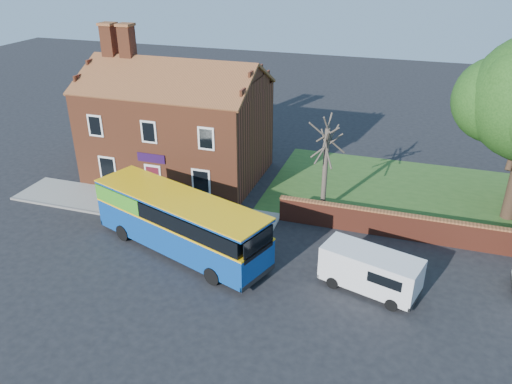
% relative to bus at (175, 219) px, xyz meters
% --- Properties ---
extents(ground, '(120.00, 120.00, 0.00)m').
position_rel_bus_xyz_m(ground, '(2.60, -1.99, -1.87)').
color(ground, black).
rests_on(ground, ground).
extents(pavement, '(18.00, 3.50, 0.12)m').
position_rel_bus_xyz_m(pavement, '(-4.40, 3.76, -1.81)').
color(pavement, gray).
rests_on(pavement, ground).
extents(kerb, '(18.00, 0.15, 0.14)m').
position_rel_bus_xyz_m(kerb, '(-4.40, 2.01, -1.80)').
color(kerb, slate).
rests_on(kerb, ground).
extents(grass_strip, '(26.00, 12.00, 0.04)m').
position_rel_bus_xyz_m(grass_strip, '(15.60, 11.01, -1.85)').
color(grass_strip, '#426B28').
rests_on(grass_strip, ground).
extents(shop_building, '(12.30, 8.13, 10.50)m').
position_rel_bus_xyz_m(shop_building, '(-4.42, 9.51, 1.54)').
color(shop_building, brown).
rests_on(shop_building, ground).
extents(boundary_wall, '(22.00, 0.38, 1.60)m').
position_rel_bus_xyz_m(boundary_wall, '(15.60, 5.01, -1.06)').
color(boundary_wall, maroon).
rests_on(boundary_wall, ground).
extents(bus, '(11.14, 6.20, 3.30)m').
position_rel_bus_xyz_m(bus, '(0.00, 0.00, 0.00)').
color(bus, navy).
rests_on(bus, ground).
extents(van_near, '(5.09, 3.14, 2.09)m').
position_rel_bus_xyz_m(van_near, '(10.70, -0.49, -0.71)').
color(van_near, silver).
rests_on(van_near, ground).
extents(bare_tree, '(2.28, 2.72, 6.09)m').
position_rel_bus_xyz_m(bare_tree, '(6.91, 6.92, 1.25)').
color(bare_tree, '#4C4238').
rests_on(bare_tree, ground).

